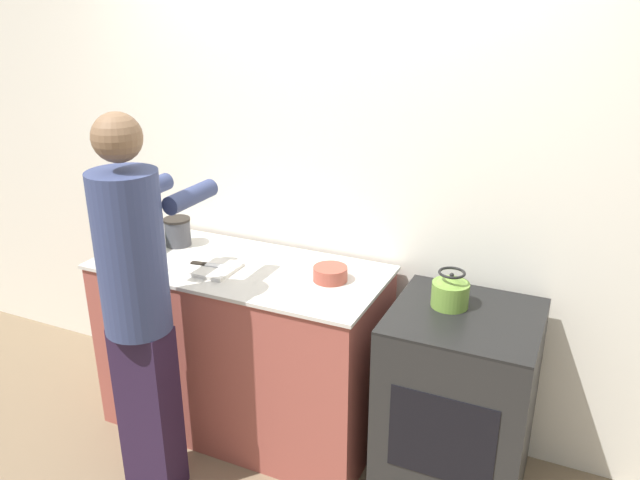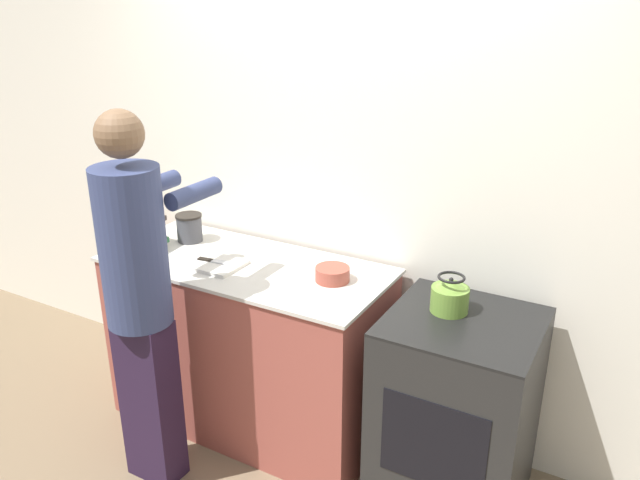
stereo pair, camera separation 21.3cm
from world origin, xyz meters
The scene contains 11 objects.
ground_plane centered at (0.00, 0.00, 0.00)m, with size 12.00×12.00×0.00m, color #7A664C.
wall_back centered at (0.00, 0.70, 1.30)m, with size 8.00×0.05×2.60m.
counter centered at (-0.36, 0.32, 0.47)m, with size 1.46×0.66×0.94m.
oven centered at (0.77, 0.31, 0.46)m, with size 0.63×0.61×0.92m.
person centered at (-0.52, -0.24, 0.98)m, with size 0.32×0.57×1.77m.
cutting_board centered at (-0.51, 0.22, 0.95)m, with size 0.35×0.22×0.02m.
knife centered at (-0.47, 0.23, 0.96)m, with size 0.21×0.06×0.01m.
kettle centered at (0.68, 0.36, 0.99)m, with size 0.16×0.16×0.16m.
bowl_prep centered at (0.12, 0.35, 0.97)m, with size 0.16×0.16×0.07m.
canister_jar centered at (-0.80, 0.42, 1.01)m, with size 0.14×0.14×0.15m.
book_stack centered at (-0.94, 0.18, 1.02)m, with size 0.22×0.29×0.17m.
Camera 1 is at (1.18, -2.09, 2.18)m, focal length 35.00 mm.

